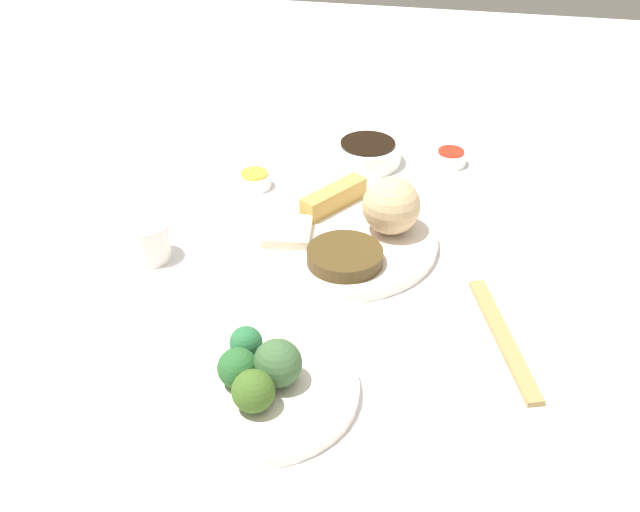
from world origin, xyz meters
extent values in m
cube|color=white|center=(0.00, 0.00, 0.01)|extent=(2.20, 2.20, 0.02)
cylinder|color=white|center=(0.00, 0.01, 0.03)|extent=(0.28, 0.28, 0.02)
sphere|color=tan|center=(0.02, -0.06, 0.08)|extent=(0.08, 0.08, 0.08)
cube|color=gold|center=(0.07, 0.03, 0.05)|extent=(0.11, 0.09, 0.03)
cube|color=beige|center=(-0.01, 0.08, 0.04)|extent=(0.08, 0.07, 0.01)
cylinder|color=#463517|center=(-0.07, -0.01, 0.05)|extent=(0.10, 0.10, 0.02)
cylinder|color=white|center=(-0.31, 0.04, 0.03)|extent=(0.22, 0.22, 0.01)
sphere|color=#385B33|center=(-0.30, 0.02, 0.06)|extent=(0.05, 0.05, 0.05)
sphere|color=#255A29|center=(-0.32, 0.07, 0.06)|extent=(0.05, 0.05, 0.05)
sphere|color=#256437|center=(-0.27, 0.07, 0.05)|extent=(0.04, 0.04, 0.04)
sphere|color=#3A5B1F|center=(-0.35, 0.04, 0.06)|extent=(0.05, 0.05, 0.05)
cylinder|color=white|center=(0.25, 0.00, 0.04)|extent=(0.11, 0.11, 0.03)
cylinder|color=black|center=(0.25, 0.00, 0.06)|extent=(0.09, 0.09, 0.00)
cylinder|color=white|center=(0.14, 0.16, 0.03)|extent=(0.05, 0.05, 0.02)
cylinder|color=yellow|center=(0.14, 0.16, 0.04)|extent=(0.04, 0.04, 0.00)
cylinder|color=white|center=(0.27, -0.14, 0.03)|extent=(0.05, 0.05, 0.02)
cylinder|color=red|center=(0.27, -0.14, 0.04)|extent=(0.04, 0.04, 0.00)
cylinder|color=white|center=(-0.08, 0.26, 0.05)|extent=(0.06, 0.06, 0.06)
cube|color=#9D7F49|center=(-0.17, -0.22, 0.02)|extent=(0.22, 0.09, 0.01)
camera|label=1|loc=(-0.95, -0.14, 0.65)|focal=45.57mm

